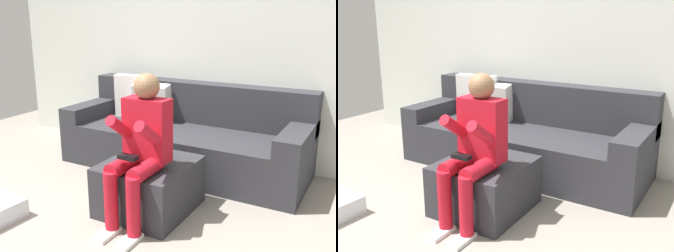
# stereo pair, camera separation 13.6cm
# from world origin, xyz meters

# --- Properties ---
(wall_back) EXTENTS (4.86, 0.10, 2.53)m
(wall_back) POSITION_xyz_m (0.00, 2.32, 1.26)
(wall_back) COLOR silver
(wall_back) RESTS_ON ground_plane
(couch_sectional) EXTENTS (2.39, 0.88, 0.87)m
(couch_sectional) POSITION_xyz_m (0.01, 1.90, 0.31)
(couch_sectional) COLOR #2D2D33
(couch_sectional) RESTS_ON ground_plane
(ottoman) EXTENTS (0.63, 0.70, 0.39)m
(ottoman) POSITION_xyz_m (0.20, 0.94, 0.20)
(ottoman) COLOR #2D2D33
(ottoman) RESTS_ON ground_plane
(person_seated) EXTENTS (0.34, 0.60, 1.09)m
(person_seated) POSITION_xyz_m (0.25, 0.75, 0.60)
(person_seated) COLOR red
(person_seated) RESTS_ON ground_plane
(remote_by_storage_bin) EXTENTS (0.14, 0.12, 0.02)m
(remote_by_storage_bin) POSITION_xyz_m (-0.65, 0.38, 0.01)
(remote_by_storage_bin) COLOR black
(remote_by_storage_bin) RESTS_ON ground_plane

